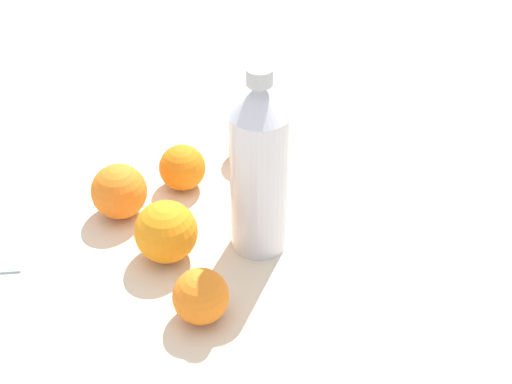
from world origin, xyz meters
TOP-DOWN VIEW (x-y plane):
  - ground_plane at (0.00, 0.00)m, footprint 2.40×2.40m
  - water_bottle at (-0.00, -0.04)m, footprint 0.07×0.07m
  - orange_0 at (-0.10, -0.10)m, footprint 0.08×0.08m
  - orange_1 at (-0.19, -0.03)m, footprint 0.07×0.07m
  - orange_2 at (-0.03, -0.18)m, footprint 0.06×0.06m
  - orange_3 at (-0.13, 0.05)m, footprint 0.06×0.06m
  - orange_4 at (-0.06, 0.14)m, footprint 0.07×0.07m

SIDE VIEW (x-z plane):
  - ground_plane at x=0.00m, z-range 0.00..0.00m
  - orange_2 at x=-0.03m, z-range 0.00..0.06m
  - orange_3 at x=-0.13m, z-range 0.00..0.06m
  - orange_4 at x=-0.06m, z-range 0.00..0.07m
  - orange_1 at x=-0.19m, z-range 0.00..0.07m
  - orange_0 at x=-0.10m, z-range 0.00..0.08m
  - water_bottle at x=0.00m, z-range -0.01..0.24m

